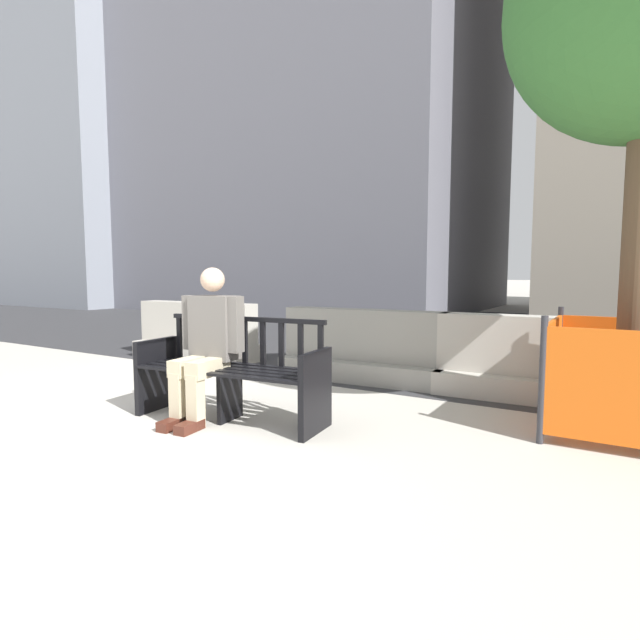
% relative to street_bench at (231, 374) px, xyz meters
% --- Properties ---
extents(ground_plane, '(200.00, 200.00, 0.00)m').
position_rel_street_bench_xyz_m(ground_plane, '(-0.78, -1.13, -0.40)').
color(ground_plane, '#B7B2A8').
extents(street_asphalt, '(120.00, 12.00, 0.01)m').
position_rel_street_bench_xyz_m(street_asphalt, '(-0.78, 7.57, -0.39)').
color(street_asphalt, '#333335').
rests_on(street_asphalt, ground).
extents(street_bench, '(1.73, 0.69, 0.88)m').
position_rel_street_bench_xyz_m(street_bench, '(0.00, 0.00, 0.00)').
color(street_bench, black).
rests_on(street_bench, ground).
extents(seated_person, '(0.59, 0.75, 1.31)m').
position_rel_street_bench_xyz_m(seated_person, '(-0.19, -0.08, 0.29)').
color(seated_person, '#66605B').
rests_on(seated_person, ground).
extents(jersey_barrier_centre, '(2.03, 0.78, 0.84)m').
position_rel_street_bench_xyz_m(jersey_barrier_centre, '(0.26, 2.07, -0.06)').
color(jersey_barrier_centre, gray).
rests_on(jersey_barrier_centre, ground).
extents(jersey_barrier_left, '(2.03, 0.76, 0.84)m').
position_rel_street_bench_xyz_m(jersey_barrier_left, '(-2.51, 2.11, -0.06)').
color(jersey_barrier_left, '#ADA89E').
rests_on(jersey_barrier_left, ground).
extents(jersey_barrier_right, '(2.02, 0.75, 0.84)m').
position_rel_street_bench_xyz_m(jersey_barrier_right, '(2.18, 2.12, -0.06)').
color(jersey_barrier_right, '#ADA89E').
rests_on(jersey_barrier_right, ground).
extents(construction_fence, '(1.19, 1.19, 0.96)m').
position_rel_street_bench_xyz_m(construction_fence, '(2.95, 1.29, 0.08)').
color(construction_fence, '#2D2D33').
rests_on(construction_fence, ground).
extents(building_far_left, '(17.26, 12.91, 18.50)m').
position_rel_street_bench_xyz_m(building_far_left, '(-21.45, 13.72, 8.85)').
color(building_far_left, gray).
rests_on(building_far_left, ground).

